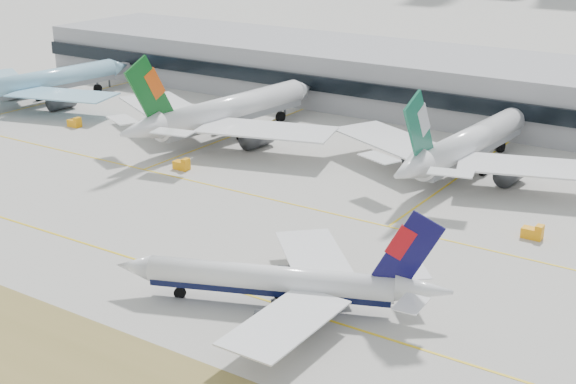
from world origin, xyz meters
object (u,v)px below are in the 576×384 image
Objects in this scene: taxiing_airliner at (282,282)px; widebody_eva at (226,112)px; terminal at (469,86)px; widebody_korean at (42,83)px; widebody_cathay at (466,146)px.

taxiing_airliner is 0.69× the size of widebody_eva.
taxiing_airliner is at bearing -131.15° from widebody_eva.
widebody_eva reaches higher than taxiing_airliner.
widebody_eva is 68.32m from terminal.
widebody_cathay reaches higher than widebody_korean.
widebody_eva reaches higher than widebody_cathay.
widebody_korean is 0.22× the size of terminal.
widebody_korean is 0.99× the size of widebody_cathay.
widebody_cathay is at bearing -110.98° from taxiing_airliner.
widebody_korean is at bearing -152.28° from terminal.
widebody_cathay is at bearing -80.26° from widebody_korean.
terminal is (105.79, 55.58, 1.61)m from widebody_korean.
taxiing_airliner is 0.74× the size of widebody_cathay.
terminal is at bearing -102.49° from taxiing_airliner.
taxiing_airliner is 88.31m from widebody_eva.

